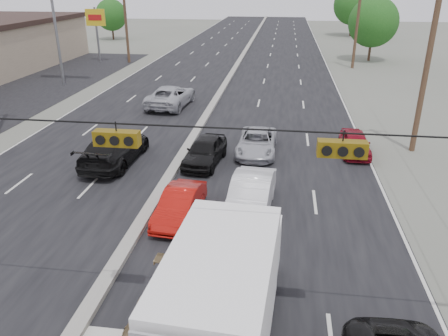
{
  "coord_description": "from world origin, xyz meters",
  "views": [
    {
      "loc": [
        5.18,
        -8.96,
        8.76
      ],
      "look_at": [
        3.13,
        6.09,
        2.2
      ],
      "focal_mm": 35.0,
      "sensor_mm": 36.0,
      "label": 1
    }
  ],
  "objects": [
    {
      "name": "queue_car_e",
      "position": [
        9.21,
        14.05,
        0.61
      ],
      "size": [
        1.5,
        3.62,
        1.23
      ],
      "primitive_type": "imported",
      "rotation": [
        0.0,
        0.0,
        0.01
      ],
      "color": "maroon",
      "rests_on": "ground"
    },
    {
      "name": "queue_car_b",
      "position": [
        4.13,
        6.7,
        0.75
      ],
      "size": [
        1.94,
        4.68,
        1.51
      ],
      "primitive_type": "imported",
      "rotation": [
        0.0,
        0.0,
        -0.08
      ],
      "color": "white",
      "rests_on": "ground"
    },
    {
      "name": "tree_left_far",
      "position": [
        -22.0,
        60.0,
        3.72
      ],
      "size": [
        4.8,
        4.8,
        6.12
      ],
      "color": "#382619",
      "rests_on": "ground"
    },
    {
      "name": "road_surface",
      "position": [
        0.0,
        30.0,
        0.0
      ],
      "size": [
        20.0,
        160.0,
        0.02
      ],
      "primitive_type": "cube",
      "color": "black",
      "rests_on": "ground"
    },
    {
      "name": "utility_pole_right_c",
      "position": [
        12.5,
        40.0,
        5.11
      ],
      "size": [
        1.6,
        0.3,
        10.0
      ],
      "color": "#422D1E",
      "rests_on": "ground"
    },
    {
      "name": "utility_pole_left_c",
      "position": [
        -12.5,
        40.0,
        5.11
      ],
      "size": [
        1.6,
        0.3,
        10.0
      ],
      "color": "#422D1E",
      "rests_on": "ground"
    },
    {
      "name": "ground",
      "position": [
        0.0,
        0.0,
        0.0
      ],
      "size": [
        200.0,
        200.0,
        0.0
      ],
      "primitive_type": "plane",
      "color": "#606356",
      "rests_on": "ground"
    },
    {
      "name": "box_truck",
      "position": [
        4.05,
        -0.36,
        1.69
      ],
      "size": [
        2.65,
        6.61,
        3.29
      ],
      "rotation": [
        0.0,
        0.0,
        -0.06
      ],
      "color": "black",
      "rests_on": "ground"
    },
    {
      "name": "queue_car_c",
      "position": [
        3.94,
        13.41,
        0.62
      ],
      "size": [
        2.12,
        4.47,
        1.23
      ],
      "primitive_type": "imported",
      "rotation": [
        0.0,
        0.0,
        -0.02
      ],
      "color": "#B3B5BB",
      "rests_on": "ground"
    },
    {
      "name": "pole_sign_far",
      "position": [
        -16.0,
        40.0,
        4.41
      ],
      "size": [
        2.2,
        0.25,
        6.0
      ],
      "color": "slate",
      "rests_on": "ground"
    },
    {
      "name": "traffic_signals",
      "position": [
        1.4,
        0.0,
        5.49
      ],
      "size": [
        25.0,
        0.3,
        0.54
      ],
      "color": "black",
      "rests_on": "ground"
    },
    {
      "name": "utility_pole_right_b",
      "position": [
        12.5,
        15.0,
        5.11
      ],
      "size": [
        1.6,
        0.3,
        10.0
      ],
      "color": "#422D1E",
      "rests_on": "ground"
    },
    {
      "name": "red_sedan",
      "position": [
        1.4,
        5.85,
        0.61
      ],
      "size": [
        1.59,
        3.78,
        1.21
      ],
      "primitive_type": "imported",
      "rotation": [
        0.0,
        0.0,
        -0.08
      ],
      "color": "#B1100A",
      "rests_on": "ground"
    },
    {
      "name": "parking_lot",
      "position": [
        -17.0,
        25.0,
        0.0
      ],
      "size": [
        10.0,
        42.0,
        0.02
      ],
      "primitive_type": "cube",
      "color": "black",
      "rests_on": "ground"
    },
    {
      "name": "center_median",
      "position": [
        0.0,
        30.0,
        0.1
      ],
      "size": [
        0.5,
        160.0,
        0.2
      ],
      "primitive_type": "cube",
      "color": "gray",
      "rests_on": "ground"
    },
    {
      "name": "tree_right_mid",
      "position": [
        15.0,
        45.0,
        4.34
      ],
      "size": [
        5.6,
        5.6,
        7.14
      ],
      "color": "#382619",
      "rests_on": "ground"
    },
    {
      "name": "tree_right_far",
      "position": [
        16.0,
        70.0,
        4.96
      ],
      "size": [
        6.4,
        6.4,
        8.16
      ],
      "color": "#382619",
      "rests_on": "ground"
    },
    {
      "name": "oncoming_far",
      "position": [
        -3.08,
        22.2,
        0.78
      ],
      "size": [
        3.03,
        5.8,
        1.56
      ],
      "primitive_type": "imported",
      "rotation": [
        0.0,
        0.0,
        3.06
      ],
      "color": "#AEB0B6",
      "rests_on": "ground"
    },
    {
      "name": "oncoming_near",
      "position": [
        -3.23,
        11.07,
        0.79
      ],
      "size": [
        2.4,
        5.52,
        1.58
      ],
      "primitive_type": "imported",
      "rotation": [
        0.0,
        0.0,
        3.11
      ],
      "color": "black",
      "rests_on": "ground"
    },
    {
      "name": "queue_car_a",
      "position": [
        1.4,
        11.59,
        0.69
      ],
      "size": [
        2.07,
        4.2,
        1.38
      ],
      "primitive_type": "imported",
      "rotation": [
        0.0,
        0.0,
        -0.11
      ],
      "color": "black",
      "rests_on": "ground"
    }
  ]
}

